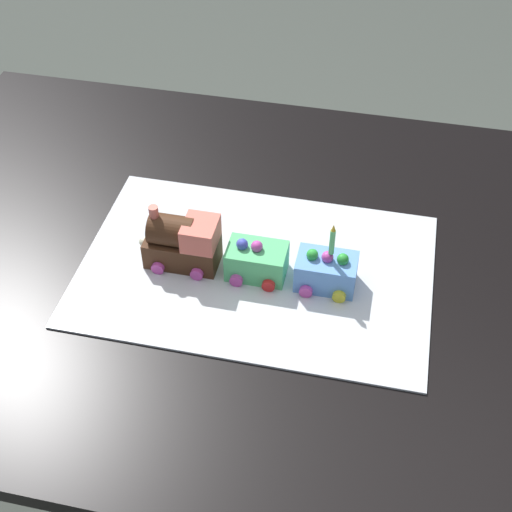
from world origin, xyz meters
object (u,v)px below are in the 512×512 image
(cake_car_hopper_mint_green, at_px, (257,261))
(birthday_candle, at_px, (332,240))
(cake_car_flatbed_sky_blue, at_px, (326,271))
(cake_locomotive, at_px, (183,242))
(dining_table, at_px, (243,298))

(cake_car_hopper_mint_green, bearing_deg, birthday_candle, 0.00)
(cake_car_hopper_mint_green, height_order, cake_car_flatbed_sky_blue, same)
(birthday_candle, bearing_deg, cake_locomotive, -180.00)
(cake_car_flatbed_sky_blue, bearing_deg, cake_locomotive, 180.00)
(cake_locomotive, height_order, cake_car_flatbed_sky_blue, cake_locomotive)
(dining_table, bearing_deg, cake_car_hopper_mint_green, -46.42)
(cake_car_hopper_mint_green, bearing_deg, cake_locomotive, 180.00)
(cake_locomotive, height_order, birthday_candle, birthday_candle)
(cake_locomotive, xyz_separation_m, birthday_candle, (0.25, 0.00, 0.05))
(cake_car_flatbed_sky_blue, xyz_separation_m, birthday_candle, (0.00, 0.00, 0.07))
(birthday_candle, bearing_deg, cake_car_flatbed_sky_blue, -180.00)
(cake_locomotive, relative_size, cake_car_hopper_mint_green, 1.40)
(cake_car_flatbed_sky_blue, bearing_deg, birthday_candle, 0.00)
(dining_table, relative_size, cake_car_hopper_mint_green, 14.00)
(birthday_candle, bearing_deg, dining_table, 167.10)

